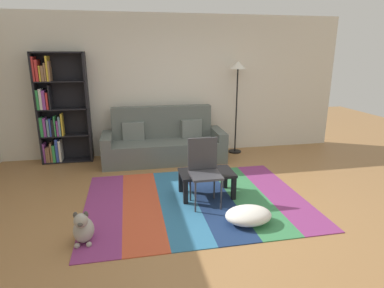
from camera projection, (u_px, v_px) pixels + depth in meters
name	position (u px, v px, depth m)	size (l,w,h in m)	color
ground_plane	(205.00, 205.00, 4.34)	(14.00, 14.00, 0.00)	#9E7042
back_wall	(176.00, 86.00, 6.37)	(6.80, 0.10, 2.70)	silver
rug	(196.00, 200.00, 4.48)	(3.01, 2.31, 0.01)	#843370
couch	(164.00, 143.00, 6.09)	(2.26, 0.80, 1.00)	#59605B
bookshelf	(57.00, 112.00, 5.84)	(0.90, 0.28, 2.01)	black
coffee_table	(207.00, 176.00, 4.55)	(0.76, 0.48, 0.36)	black
pouf	(248.00, 215.00, 3.85)	(0.57, 0.42, 0.20)	white
dog	(83.00, 229.00, 3.47)	(0.22, 0.35, 0.40)	#9E998E
standing_lamp	(238.00, 77.00, 6.24)	(0.32, 0.32, 1.83)	black
tv_remote	(208.00, 173.00, 4.47)	(0.04, 0.15, 0.02)	black
folding_chair	(204.00, 166.00, 4.27)	(0.40, 0.40, 0.90)	#38383D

